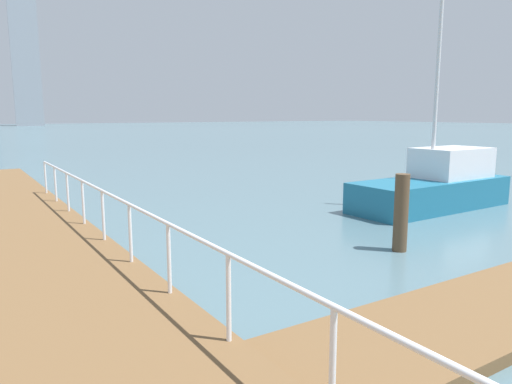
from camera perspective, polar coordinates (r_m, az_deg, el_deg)
name	(u,v)px	position (r m, az deg, el deg)	size (l,w,h in m)	color
ground_plane	(152,202)	(16.90, -12.29, -1.20)	(300.00, 300.00, 0.00)	slate
boardwalk_railing	(228,271)	(5.52, -3.32, -9.41)	(0.06, 25.06, 1.08)	white
dock_piling_2	(401,213)	(10.99, 16.95, -2.40)	(0.32, 0.32, 1.73)	brown
moored_boat_4	(436,185)	(16.50, 20.72, 0.79)	(5.81, 2.10, 6.76)	#1E6B8C
skyline_tower_3	(22,9)	(142.49, -26.23, 19.00)	(6.66, 6.12, 58.49)	#8C939E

